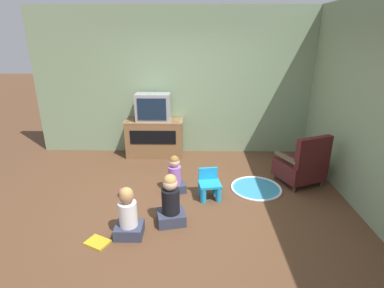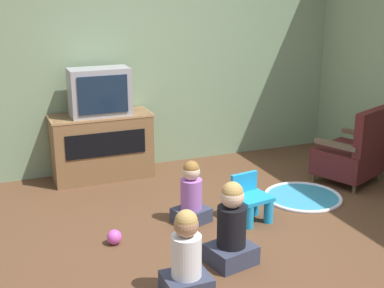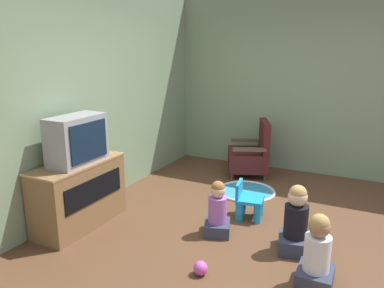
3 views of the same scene
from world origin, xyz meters
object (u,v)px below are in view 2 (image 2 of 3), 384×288
at_px(tv_cabinet, 102,145).
at_px(child_watching_center, 191,196).
at_px(child_watching_left, 186,258).
at_px(toy_ball, 114,237).
at_px(television, 100,92).
at_px(yellow_kid_chair, 251,202).
at_px(black_armchair, 353,154).
at_px(child_watching_right, 232,229).

bearing_deg(tv_cabinet, child_watching_center, -71.21).
distance_m(child_watching_left, toy_ball, 1.01).
distance_m(television, yellow_kid_chair, 2.09).
bearing_deg(toy_ball, yellow_kid_chair, -0.30).
relative_size(black_armchair, yellow_kid_chair, 2.00).
bearing_deg(child_watching_center, yellow_kid_chair, -37.24).
relative_size(child_watching_left, toy_ball, 5.03).
height_order(tv_cabinet, child_watching_center, tv_cabinet).
xyz_separation_m(child_watching_left, toy_ball, (-0.30, 0.94, -0.22)).
bearing_deg(toy_ball, television, 80.24).
height_order(television, child_watching_center, television).
distance_m(tv_cabinet, child_watching_center, 1.57).
height_order(black_armchair, child_watching_right, black_armchair).
xyz_separation_m(tv_cabinet, television, (0.00, -0.03, 0.62)).
bearing_deg(child_watching_left, child_watching_right, 28.79).
xyz_separation_m(television, child_watching_right, (0.52, -2.27, -0.71)).
bearing_deg(yellow_kid_chair, black_armchair, 8.09).
relative_size(tv_cabinet, television, 1.72).
bearing_deg(television, child_watching_right, -77.24).
bearing_deg(child_watching_right, tv_cabinet, 89.84).
height_order(child_watching_left, child_watching_right, child_watching_right).
relative_size(television, child_watching_left, 1.00).
relative_size(child_watching_left, child_watching_right, 0.94).
distance_m(television, black_armchair, 2.88).
bearing_deg(television, child_watching_left, -89.45).
bearing_deg(tv_cabinet, child_watching_left, -89.46).
xyz_separation_m(child_watching_left, child_watching_right, (0.49, 0.28, 0.02)).
bearing_deg(child_watching_left, yellow_kid_chair, 42.01).
height_order(tv_cabinet, child_watching_right, tv_cabinet).
xyz_separation_m(television, child_watching_center, (0.50, -1.45, -0.75)).
xyz_separation_m(black_armchair, child_watching_center, (-2.05, -0.29, -0.07)).
xyz_separation_m(tv_cabinet, child_watching_right, (0.52, -2.31, -0.08)).
xyz_separation_m(television, child_watching_left, (0.02, -2.55, -0.72)).
height_order(yellow_kid_chair, toy_ball, yellow_kid_chair).
xyz_separation_m(television, toy_ball, (-0.28, -1.61, -0.94)).
bearing_deg(black_armchair, television, -47.46).
xyz_separation_m(yellow_kid_chair, child_watching_left, (-1.01, -0.93, 0.10)).
relative_size(child_watching_left, child_watching_center, 1.09).
bearing_deg(tv_cabinet, child_watching_right, -77.42).
bearing_deg(black_armchair, child_watching_left, 5.79).
relative_size(yellow_kid_chair, child_watching_left, 0.67).
relative_size(tv_cabinet, child_watching_center, 1.86).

